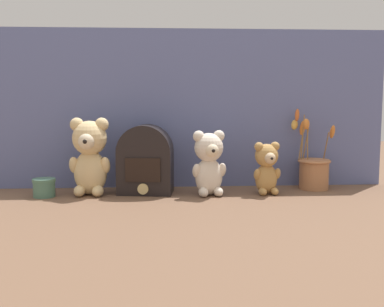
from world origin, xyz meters
name	(u,v)px	position (x,y,z in m)	size (l,w,h in m)	color
ground_plane	(192,195)	(0.00, 0.00, 0.00)	(4.00, 4.00, 0.00)	brown
backdrop_wall	(190,109)	(0.00, 0.17, 0.31)	(1.54, 0.02, 0.61)	slate
teddy_bear_large	(90,155)	(-0.37, 0.02, 0.15)	(0.15, 0.14, 0.28)	#DBBC84
teddy_bear_medium	(209,162)	(0.06, -0.01, 0.12)	(0.13, 0.12, 0.23)	beige
teddy_bear_small	(267,167)	(0.27, -0.01, 0.10)	(0.11, 0.10, 0.19)	tan
flower_vase	(313,169)	(0.47, 0.08, 0.08)	(0.17, 0.13, 0.31)	#AD7047
vintage_radio	(145,161)	(-0.17, 0.04, 0.12)	(0.21, 0.14, 0.25)	black
decorative_tin_tall	(44,188)	(-0.53, -0.01, 0.03)	(0.08, 0.08, 0.07)	#47705B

